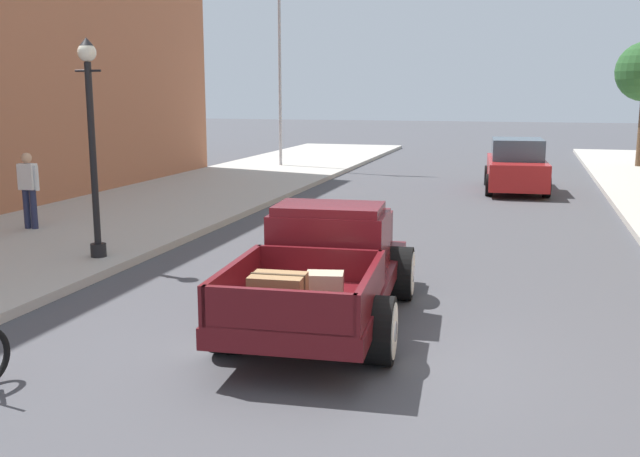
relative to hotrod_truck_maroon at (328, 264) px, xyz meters
The scene contains 6 objects.
ground_plane 1.67m from the hotrod_truck_maroon, 76.31° to the right, with size 140.00×140.00×0.00m, color #47474C.
hotrod_truck_maroon is the anchor object (origin of this frame).
car_background_red 14.27m from the hotrod_truck_maroon, 80.96° to the left, with size 2.10×4.41×1.65m.
pedestrian_sidewalk_left 8.66m from the hotrod_truck_maroon, 153.79° to the left, with size 0.53×0.22×1.65m.
street_lamp_near 5.40m from the hotrod_truck_maroon, 159.16° to the left, with size 0.50×0.32×3.85m.
flagpole 20.28m from the hotrod_truck_maroon, 110.36° to the left, with size 1.74×0.16×9.16m.
Camera 1 is at (2.20, -7.84, 3.09)m, focal length 40.49 mm.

